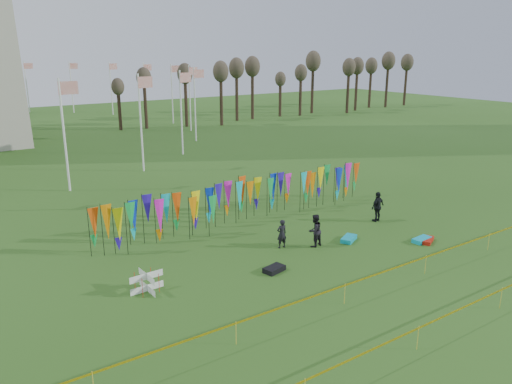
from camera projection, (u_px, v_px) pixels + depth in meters
ground at (339, 271)px, 23.05m from camera, size 160.00×160.00×0.00m
banner_row at (249, 196)px, 29.18m from camera, size 18.64×0.64×2.50m
caution_tape_near at (375, 276)px, 20.82m from camera, size 26.00×0.02×0.90m
caution_tape_far at (453, 313)px, 17.86m from camera, size 26.00×0.02×0.90m
tree_line at (295, 75)px, 73.60m from camera, size 53.92×1.92×7.84m
box_kite at (147, 282)px, 21.01m from camera, size 0.77×0.77×0.86m
person_left at (282, 234)px, 25.57m from camera, size 0.59×0.45×1.52m
person_mid at (315, 230)px, 25.74m from camera, size 0.91×0.63×1.73m
person_right at (378, 207)px, 29.51m from camera, size 1.13×0.72×1.81m
kite_bag_turquoise at (349, 239)px, 26.68m from camera, size 1.27×1.03×0.23m
kite_bag_red at (427, 240)px, 26.50m from camera, size 1.22×0.95×0.20m
kite_bag_black at (274, 269)px, 23.00m from camera, size 1.12×0.80×0.23m
kite_bag_teal at (422, 240)px, 26.55m from camera, size 1.19×0.66×0.22m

